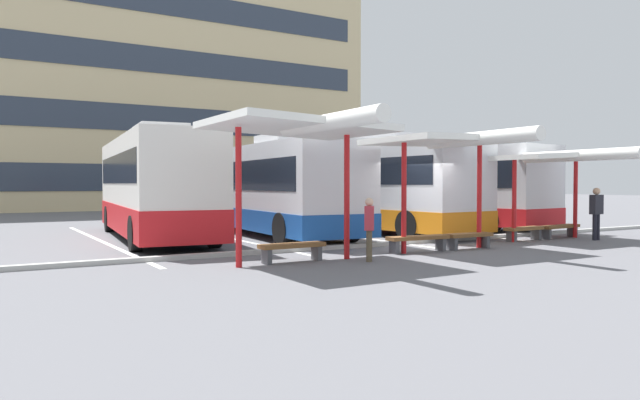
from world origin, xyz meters
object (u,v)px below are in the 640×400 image
Objects in this scene: bench_3 at (524,231)px; waiting_passenger_0 at (369,225)px; bench_0 at (292,248)px; waiting_passenger_1 at (596,210)px; coach_bus_2 at (370,188)px; bench_1 at (418,240)px; bench_4 at (560,228)px; waiting_shelter_1 at (450,143)px; waiting_shelter_2 at (553,158)px; coach_bus_3 at (427,187)px; coach_bus_0 at (154,188)px; waiting_shelter_0 at (301,129)px; bench_2 at (469,237)px; coach_bus_1 at (271,190)px.

bench_3 is 1.05× the size of waiting_passenger_0.
waiting_passenger_1 is at bearing -1.97° from bench_0.
coach_bus_2 is 6.95m from bench_1.
bench_4 is (6.91, 0.72, 0.00)m from bench_1.
bench_0 is 0.96× the size of waiting_passenger_1.
bench_0 is 0.89× the size of bench_1.
waiting_shelter_2 is at bearing 6.65° from waiting_shelter_1.
waiting_passenger_1 is (6.43, -0.09, -1.98)m from waiting_shelter_1.
bench_4 is (0.04, -6.79, -1.37)m from coach_bus_3.
coach_bus_0 is 7.85m from bench_0.
coach_bus_0 reaches higher than bench_3.
waiting_shelter_0 reaches higher than waiting_passenger_0.
coach_bus_0 is 10.47m from bench_2.
coach_bus_0 is 13.95m from bench_4.
waiting_shelter_0 reaches higher than bench_1.
bench_0 is at bearing -178.27° from waiting_shelter_2.
waiting_passenger_0 is at bearing -169.67° from bench_2.
coach_bus_0 is 5.74× the size of bench_1.
bench_1 is (0.99, -7.06, -1.32)m from coach_bus_1.
waiting_passenger_1 reaches higher than bench_3.
coach_bus_1 is 8.90m from bench_3.
coach_bus_0 is 8.09m from coach_bus_2.
bench_1 is 0.93× the size of bench_4.
waiting_shelter_0 is 11.40m from waiting_passenger_1.
coach_bus_0 is at bearing 123.83° from bench_1.
waiting_shelter_0 is 3.14× the size of bench_3.
coach_bus_2 is 6.60× the size of bench_2.
bench_3 is 0.80× the size of bench_4.
bench_0 is 0.35× the size of waiting_shelter_1.
coach_bus_3 is 13.44m from waiting_shelter_0.
coach_bus_3 is at bearing 3.31° from coach_bus_1.
waiting_shelter_2 reaches higher than bench_3.
coach_bus_0 is at bearing 169.66° from coach_bus_2.
waiting_passenger_1 is (0.46, -7.88, -0.70)m from coach_bus_3.
waiting_shelter_1 is at bearing -127.45° from coach_bus_3.
coach_bus_0 is at bearing 131.82° from bench_2.
bench_4 is (12.03, -6.93, -1.37)m from coach_bus_0.
coach_bus_1 is 11.17m from waiting_passenger_1.
coach_bus_3 is 6.86× the size of waiting_passenger_1.
bench_4 is at bearing -38.74° from coach_bus_1.
coach_bus_2 reaches higher than waiting_shelter_0.
coach_bus_0 reaches higher than bench_1.
waiting_passenger_1 is at bearing 2.73° from waiting_passenger_0.
coach_bus_3 is 7.32m from waiting_shelter_2.
waiting_shelter_1 is 2.81m from bench_2.
coach_bus_2 is 9.54m from waiting_shelter_0.
bench_1 is 0.41× the size of waiting_shelter_2.
waiting_shelter_1 is at bearing -106.66° from coach_bus_2.
bench_2 is 5.58m from waiting_passenger_1.
coach_bus_1 is at bearing 167.25° from coach_bus_2.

